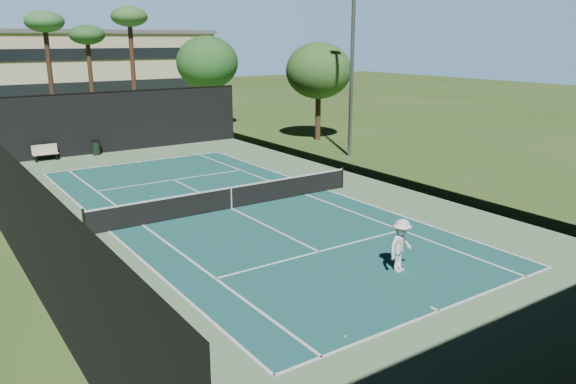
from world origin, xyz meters
name	(u,v)px	position (x,y,z in m)	size (l,w,h in m)	color
ground	(232,209)	(0.00, 0.00, 0.00)	(160.00, 160.00, 0.00)	#375821
apron_slab	(232,209)	(0.00, 0.00, 0.01)	(18.00, 32.00, 0.01)	#658E63
court_surface	(232,209)	(0.00, 0.00, 0.01)	(10.97, 23.77, 0.01)	#1C5A58
court_lines	(232,208)	(0.00, 0.00, 0.02)	(11.07, 23.87, 0.01)	white
tennis_net	(231,197)	(0.00, 0.00, 0.56)	(12.90, 0.10, 1.10)	black
fence	(230,165)	(0.00, 0.06, 2.01)	(18.04, 32.05, 4.03)	black
player	(401,246)	(1.16, -9.23, 0.88)	(1.14, 0.66, 1.77)	white
tennis_ball_a	(345,336)	(-3.06, -11.49, 0.03)	(0.07, 0.07, 0.07)	#CBD430
tennis_ball_b	(152,196)	(-2.20, 3.90, 0.03)	(0.07, 0.07, 0.07)	yellow
tennis_ball_c	(181,196)	(-1.08, 3.06, 0.04)	(0.08, 0.08, 0.08)	#BED330
tennis_ball_d	(82,200)	(-5.15, 5.11, 0.03)	(0.07, 0.07, 0.07)	#D1F537
park_bench	(45,152)	(-4.57, 15.53, 0.55)	(1.50, 0.45, 1.02)	beige
trash_bin	(96,148)	(-1.43, 15.60, 0.48)	(0.56, 0.56, 0.95)	black
palm_a	(45,27)	(-2.00, 24.00, 8.19)	(2.80, 2.80, 9.32)	#3F2A1B
palm_b	(87,39)	(1.50, 26.00, 7.36)	(2.80, 2.80, 8.42)	#452D1D
palm_c	(130,22)	(4.00, 23.00, 8.60)	(2.80, 2.80, 9.77)	#462B1E
decid_tree_a	(207,63)	(10.00, 22.00, 5.42)	(5.12, 5.12, 7.62)	#49341F
decid_tree_b	(319,71)	(14.00, 12.00, 5.08)	(4.80, 4.80, 7.14)	#4E3421
campus_building	(24,69)	(0.00, 45.98, 4.21)	(40.50, 12.50, 8.30)	beige
light_pole	(352,54)	(12.00, 6.00, 6.46)	(0.90, 0.25, 12.22)	gray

